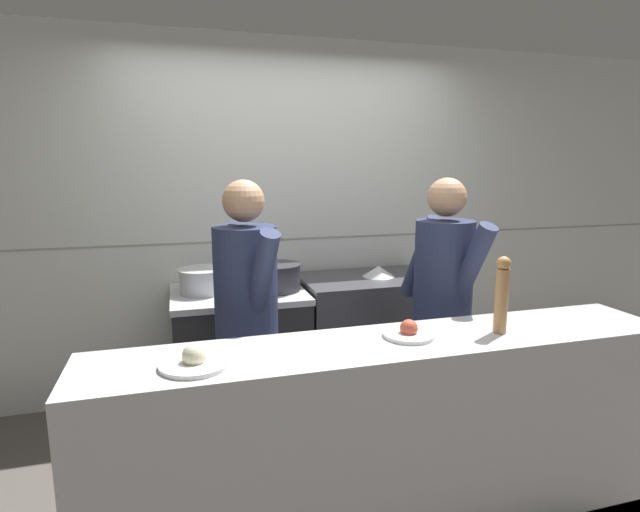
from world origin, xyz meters
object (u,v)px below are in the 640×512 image
object	(u,v)px
sauce_pot	(277,276)
mixing_bowl_steel	(379,271)
oven_range	(240,352)
chef_head_cook	(247,318)
plated_dish_appetiser	(409,333)
chef_sous	(442,304)
plated_dish_main	(195,360)
pepper_mill	(502,294)
stock_pot	(203,280)

from	to	relation	value
sauce_pot	mixing_bowl_steel	size ratio (longest dim) A/B	1.43
oven_range	chef_head_cook	distance (m)	0.87
plated_dish_appetiser	oven_range	bearing A→B (deg)	113.10
oven_range	chef_sous	bearing A→B (deg)	-36.60
plated_dish_main	pepper_mill	bearing A→B (deg)	0.26
stock_pot	plated_dish_appetiser	size ratio (longest dim) A/B	1.41
oven_range	stock_pot	size ratio (longest dim) A/B	2.74
oven_range	plated_dish_appetiser	xyz separation A→B (m)	(0.58, -1.37, 0.54)
mixing_bowl_steel	chef_sous	size ratio (longest dim) A/B	0.14
sauce_pot	plated_dish_appetiser	world-z (taller)	sauce_pot
sauce_pot	chef_sous	size ratio (longest dim) A/B	0.20
oven_range	pepper_mill	world-z (taller)	pepper_mill
plated_dish_main	pepper_mill	distance (m)	1.34
plated_dish_appetiser	chef_sous	distance (m)	0.75
sauce_pot	mixing_bowl_steel	distance (m)	0.76
stock_pot	mixing_bowl_steel	bearing A→B (deg)	-1.17
chef_head_cook	chef_sous	bearing A→B (deg)	-18.63
mixing_bowl_steel	plated_dish_main	distance (m)	1.97
mixing_bowl_steel	pepper_mill	world-z (taller)	pepper_mill
stock_pot	mixing_bowl_steel	size ratio (longest dim) A/B	1.38
sauce_pot	chef_head_cook	distance (m)	0.74
chef_head_cook	pepper_mill	bearing A→B (deg)	-49.08
stock_pot	plated_dish_appetiser	world-z (taller)	plated_dish_appetiser
plated_dish_main	chef_sous	world-z (taller)	chef_sous
sauce_pot	pepper_mill	xyz separation A→B (m)	(0.75, -1.38, 0.18)
chef_sous	sauce_pot	bearing A→B (deg)	124.28
sauce_pot	pepper_mill	size ratio (longest dim) A/B	0.95
stock_pot	plated_dish_main	distance (m)	1.47
oven_range	stock_pot	xyz separation A→B (m)	(-0.23, 0.03, 0.52)
stock_pot	sauce_pot	size ratio (longest dim) A/B	0.96
oven_range	plated_dish_appetiser	size ratio (longest dim) A/B	3.87
chef_head_cook	chef_sous	world-z (taller)	chef_sous
chef_sous	mixing_bowl_steel	bearing A→B (deg)	80.90
plated_dish_appetiser	pepper_mill	bearing A→B (deg)	-8.87
stock_pot	chef_sous	bearing A→B (deg)	-32.34
oven_range	sauce_pot	xyz separation A→B (m)	(0.25, -0.05, 0.53)
chef_sous	pepper_mill	bearing A→B (deg)	-110.20
plated_dish_main	pepper_mill	size ratio (longest dim) A/B	0.76
pepper_mill	chef_sous	bearing A→B (deg)	83.26
plated_dish_appetiser	plated_dish_main	bearing A→B (deg)	-175.58
oven_range	sauce_pot	world-z (taller)	sauce_pot
sauce_pot	plated_dish_appetiser	xyz separation A→B (m)	(0.33, -1.31, 0.01)
oven_range	stock_pot	bearing A→B (deg)	173.63
sauce_pot	chef_sous	xyz separation A→B (m)	(0.82, -0.75, -0.05)
pepper_mill	chef_sous	xyz separation A→B (m)	(0.07, 0.63, -0.23)
sauce_pot	mixing_bowl_steel	bearing A→B (deg)	3.88
chef_head_cook	mixing_bowl_steel	bearing A→B (deg)	19.47
plated_dish_main	chef_sous	distance (m)	1.55
oven_range	mixing_bowl_steel	world-z (taller)	mixing_bowl_steel
oven_range	plated_dish_main	bearing A→B (deg)	-103.11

